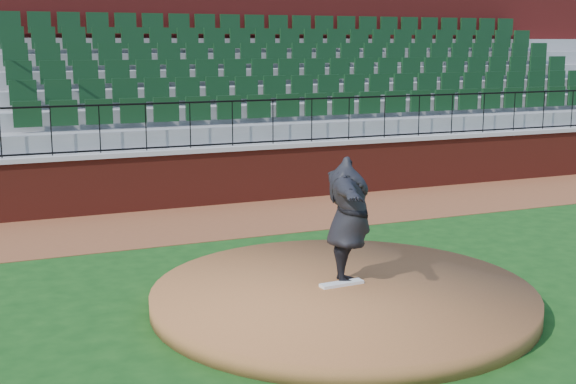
{
  "coord_description": "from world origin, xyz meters",
  "views": [
    {
      "loc": [
        -4.54,
        -9.22,
        3.57
      ],
      "look_at": [
        0.0,
        1.5,
        1.3
      ],
      "focal_mm": 47.76,
      "sensor_mm": 36.0,
      "label": 1
    }
  ],
  "objects": [
    {
      "name": "ground",
      "position": [
        0.0,
        0.0,
        0.0
      ],
      "size": [
        90.0,
        90.0,
        0.0
      ],
      "primitive_type": "plane",
      "color": "#123F12",
      "rests_on": "ground"
    },
    {
      "name": "pitching_rubber",
      "position": [
        0.14,
        -0.09,
        0.27
      ],
      "size": [
        0.65,
        0.2,
        0.04
      ],
      "primitive_type": "cube",
      "rotation": [
        0.0,
        0.0,
        0.06
      ],
      "color": "white",
      "rests_on": "pitchers_mound"
    },
    {
      "name": "pitchers_mound",
      "position": [
        0.1,
        -0.21,
        0.12
      ],
      "size": [
        5.29,
        5.29,
        0.25
      ],
      "primitive_type": "cylinder",
      "color": "brown",
      "rests_on": "ground"
    },
    {
      "name": "warning_track",
      "position": [
        0.0,
        5.4,
        0.01
      ],
      "size": [
        34.0,
        3.2,
        0.01
      ],
      "primitive_type": "cube",
      "color": "brown",
      "rests_on": "ground"
    },
    {
      "name": "pitcher",
      "position": [
        0.3,
        0.03,
        1.15
      ],
      "size": [
        1.27,
        2.28,
        1.79
      ],
      "primitive_type": "imported",
      "rotation": [
        0.0,
        0.0,
        1.24
      ],
      "color": "black",
      "rests_on": "pitchers_mound"
    },
    {
      "name": "wall_cap",
      "position": [
        0.0,
        7.0,
        1.25
      ],
      "size": [
        34.0,
        0.45,
        0.1
      ],
      "primitive_type": "cube",
      "color": "#B7B7B7",
      "rests_on": "field_wall"
    },
    {
      "name": "field_wall",
      "position": [
        0.0,
        7.0,
        0.6
      ],
      "size": [
        34.0,
        0.35,
        1.2
      ],
      "primitive_type": "cube",
      "color": "maroon",
      "rests_on": "ground"
    },
    {
      "name": "wall_railing",
      "position": [
        0.0,
        7.0,
        1.8
      ],
      "size": [
        34.0,
        0.05,
        1.0
      ],
      "primitive_type": null,
      "color": "black",
      "rests_on": "wall_cap"
    },
    {
      "name": "seating_stands",
      "position": [
        0.0,
        9.72,
        2.3
      ],
      "size": [
        34.0,
        5.1,
        4.6
      ],
      "primitive_type": null,
      "color": "gray",
      "rests_on": "ground"
    },
    {
      "name": "concourse_wall",
      "position": [
        0.0,
        12.52,
        2.75
      ],
      "size": [
        34.0,
        0.5,
        5.5
      ],
      "primitive_type": "cube",
      "color": "maroon",
      "rests_on": "ground"
    }
  ]
}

